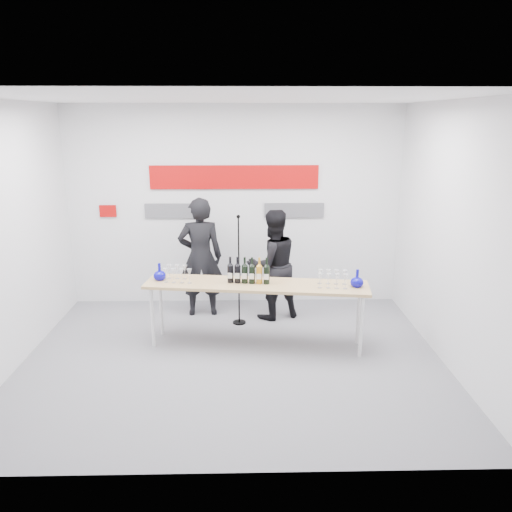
% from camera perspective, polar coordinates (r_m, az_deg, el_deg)
% --- Properties ---
extents(ground, '(5.00, 5.00, 0.00)m').
position_cam_1_polar(ground, '(6.13, -2.66, -11.66)').
color(ground, slate).
rests_on(ground, ground).
extents(back_wall, '(5.00, 0.04, 3.00)m').
position_cam_1_polar(back_wall, '(7.57, -2.46, 5.63)').
color(back_wall, silver).
rests_on(back_wall, ground).
extents(signage, '(3.38, 0.02, 0.79)m').
position_cam_1_polar(signage, '(7.49, -2.92, 7.89)').
color(signage, '#A90707').
rests_on(signage, back_wall).
extents(tasting_table, '(2.80, 0.90, 0.83)m').
position_cam_1_polar(tasting_table, '(6.18, 0.02, -3.70)').
color(tasting_table, tan).
rests_on(tasting_table, ground).
extents(wine_bottles, '(0.53, 0.14, 0.33)m').
position_cam_1_polar(wine_bottles, '(6.13, -0.88, -1.64)').
color(wine_bottles, black).
rests_on(wine_bottles, tasting_table).
extents(decanter_left, '(0.16, 0.16, 0.21)m').
position_cam_1_polar(decanter_left, '(6.39, -10.96, -1.76)').
color(decanter_left, '#0B089D').
rests_on(decanter_left, tasting_table).
extents(decanter_right, '(0.16, 0.16, 0.21)m').
position_cam_1_polar(decanter_right, '(6.14, 11.48, -2.49)').
color(decanter_right, '#0B089D').
rests_on(decanter_right, tasting_table).
extents(glasses_left, '(0.36, 0.26, 0.18)m').
position_cam_1_polar(glasses_left, '(6.30, -8.99, -2.04)').
color(glasses_left, silver).
rests_on(glasses_left, tasting_table).
extents(glasses_right, '(0.38, 0.26, 0.18)m').
position_cam_1_polar(glasses_right, '(6.11, 8.74, -2.60)').
color(glasses_right, silver).
rests_on(glasses_right, tasting_table).
extents(presenter_left, '(0.67, 0.47, 1.73)m').
position_cam_1_polar(presenter_left, '(7.21, -6.37, -0.13)').
color(presenter_left, black).
rests_on(presenter_left, ground).
extents(presenter_right, '(0.94, 0.84, 1.58)m').
position_cam_1_polar(presenter_right, '(7.07, 1.90, -1.00)').
color(presenter_right, black).
rests_on(presenter_right, ground).
extents(mic_stand, '(0.18, 0.18, 1.56)m').
position_cam_1_polar(mic_stand, '(6.94, -1.95, -4.05)').
color(mic_stand, black).
rests_on(mic_stand, ground).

